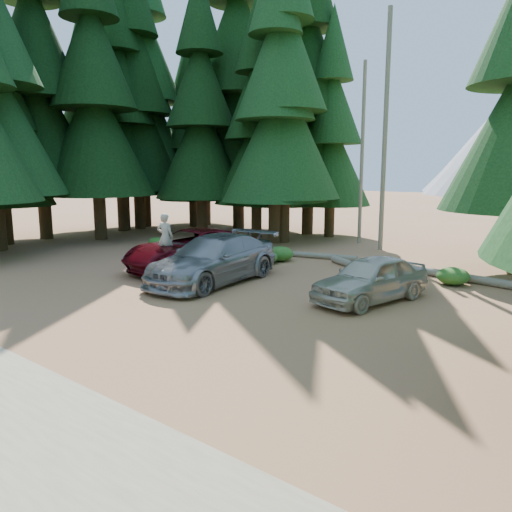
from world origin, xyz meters
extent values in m
plane|color=#A27545|center=(0.00, 0.00, 0.00)|extent=(160.00, 160.00, 0.00)
cylinder|color=slate|center=(0.80, 14.50, 6.00)|extent=(0.24, 0.24, 12.00)
cylinder|color=slate|center=(-1.20, 16.00, 5.00)|extent=(0.20, 0.20, 10.00)
imported|color=#550710|center=(-3.15, 4.71, 0.85)|extent=(3.15, 6.27, 1.70)
imported|color=gray|center=(-0.75, 3.46, 0.87)|extent=(2.98, 6.23, 1.75)
imported|color=beige|center=(5.04, 4.64, 0.74)|extent=(2.64, 4.62, 1.48)
imported|color=beige|center=(-3.36, 3.42, 1.49)|extent=(0.82, 0.67, 1.93)
cylinder|color=white|center=(-3.36, 3.47, 2.00)|extent=(0.36, 0.36, 0.03)
cylinder|color=slate|center=(-0.34, 10.22, 0.13)|extent=(3.68, 1.11, 0.27)
cylinder|color=slate|center=(2.34, 8.92, 0.15)|extent=(3.41, 2.14, 0.31)
cylinder|color=slate|center=(6.17, 9.52, 0.16)|extent=(4.89, 1.12, 0.31)
ellipsoid|color=#245B1B|center=(-3.90, 9.76, 0.27)|extent=(0.98, 0.98, 0.54)
ellipsoid|color=#245B1B|center=(-6.43, 9.73, 0.20)|extent=(0.71, 0.71, 0.39)
ellipsoid|color=#245B1B|center=(-1.48, 7.54, 0.31)|extent=(1.14, 1.14, 0.63)
ellipsoid|color=#245B1B|center=(-1.40, 8.60, 0.34)|extent=(1.22, 1.22, 0.67)
ellipsoid|color=#245B1B|center=(6.37, 8.68, 0.32)|extent=(1.17, 1.17, 0.64)
ellipsoid|color=#245B1B|center=(5.00, 7.04, 0.35)|extent=(1.29, 1.29, 0.71)
ellipsoid|color=#245B1B|center=(-9.50, 8.05, 0.24)|extent=(0.86, 0.86, 0.47)
camera|label=1|loc=(11.92, -9.77, 4.19)|focal=35.00mm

